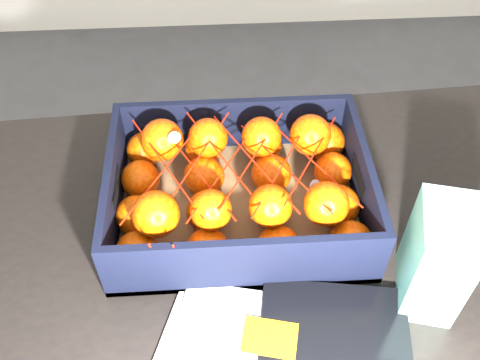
{
  "coord_description": "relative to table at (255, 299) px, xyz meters",
  "views": [
    {
      "loc": [
        -0.12,
        -0.63,
        1.48
      ],
      "look_at": [
        -0.09,
        -0.07,
        0.86
      ],
      "focal_mm": 40.67,
      "sensor_mm": 36.0,
      "label": 1
    }
  ],
  "objects": [
    {
      "name": "mesh_net",
      "position": [
        -0.03,
        0.11,
        0.21
      ],
      "size": [
        0.35,
        0.28,
        0.1
      ],
      "color": "#B41606",
      "rests_on": "clementine_heap"
    },
    {
      "name": "produce_crate",
      "position": [
        -0.02,
        0.12,
        0.13
      ],
      "size": [
        0.42,
        0.31,
        0.12
      ],
      "color": "brown",
      "rests_on": "table"
    },
    {
      "name": "retail_carton",
      "position": [
        0.25,
        -0.06,
        0.19
      ],
      "size": [
        0.1,
        0.13,
        0.17
      ],
      "primitive_type": "cube",
      "rotation": [
        0.0,
        0.0,
        -0.26
      ],
      "color": "white",
      "rests_on": "table"
    },
    {
      "name": "table",
      "position": [
        0.0,
        0.0,
        0.0
      ],
      "size": [
        1.24,
        0.86,
        0.75
      ],
      "color": "black",
      "rests_on": "ground"
    },
    {
      "name": "clementine_heap",
      "position": [
        -0.02,
        0.12,
        0.16
      ],
      "size": [
        0.4,
        0.29,
        0.12
      ],
      "color": "#D54204",
      "rests_on": "produce_crate"
    }
  ]
}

